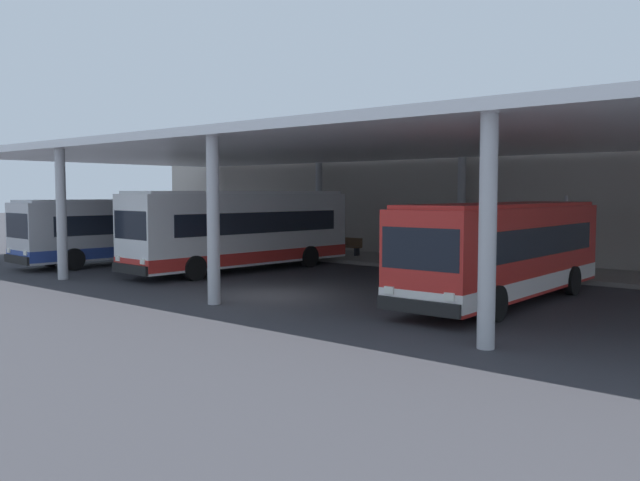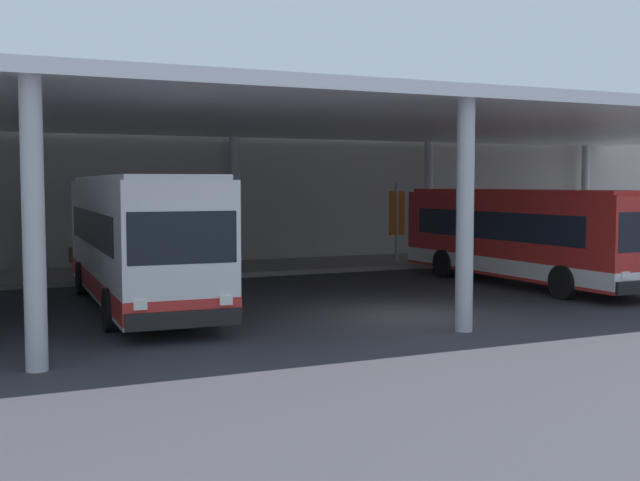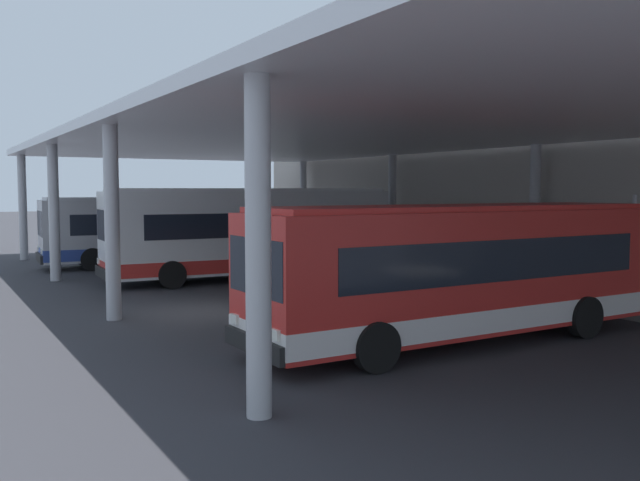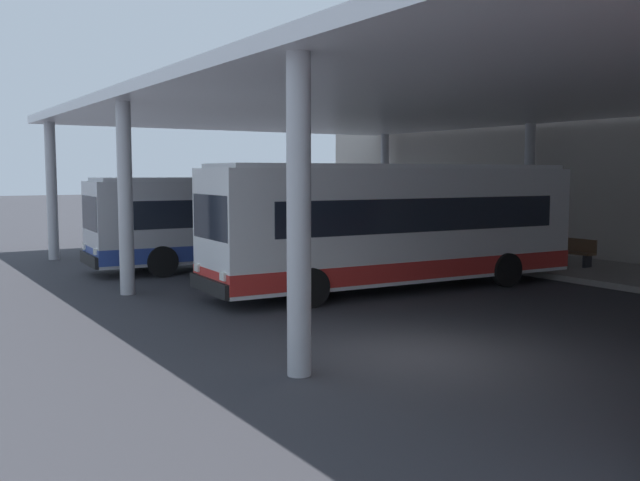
% 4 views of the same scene
% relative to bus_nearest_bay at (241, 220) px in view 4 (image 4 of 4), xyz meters
% --- Properties ---
extents(ground_plane, '(200.00, 200.00, 0.00)m').
position_rel_bus_nearest_bay_xyz_m(ground_plane, '(12.85, -2.72, -1.66)').
color(ground_plane, '#333338').
extents(canopy_shelter, '(40.00, 17.00, 5.55)m').
position_rel_bus_nearest_bay_xyz_m(canopy_shelter, '(12.85, 2.78, 3.63)').
color(canopy_shelter, silver).
rests_on(canopy_shelter, ground).
extents(bus_nearest_bay, '(3.15, 10.66, 3.17)m').
position_rel_bus_nearest_bay_xyz_m(bus_nearest_bay, '(0.00, 0.00, 0.00)').
color(bus_nearest_bay, '#B7B7BC').
rests_on(bus_nearest_bay, ground).
extents(bus_second_bay, '(3.12, 11.44, 3.57)m').
position_rel_bus_nearest_bay_xyz_m(bus_second_bay, '(6.93, 1.53, 0.19)').
color(bus_second_bay, white).
rests_on(bus_second_bay, ground).
extents(bench_waiting, '(1.80, 0.45, 0.92)m').
position_rel_bus_nearest_bay_xyz_m(bench_waiting, '(7.01, 9.10, -0.99)').
color(bench_waiting, brown).
rests_on(bench_waiting, platform_kerb).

